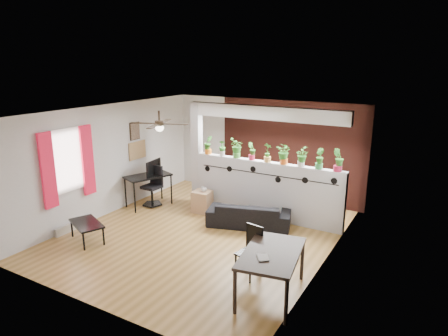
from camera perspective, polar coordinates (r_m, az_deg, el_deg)
room_shell at (r=8.18m, az=-3.23°, el=-1.01°), size 6.30×7.10×2.90m
partition_wall at (r=9.26m, az=6.10°, el=-3.17°), size 3.60×0.18×1.35m
ceiling_header at (r=8.87m, az=6.42°, el=7.78°), size 3.60×0.18×0.30m
pier_column at (r=9.98m, az=-3.87°, el=1.96°), size 0.22×0.20×2.60m
brick_panel at (r=10.41m, az=9.49°, el=2.34°), size 3.90×0.05×2.60m
vine_decal at (r=9.06m, az=5.92°, el=-0.90°), size 3.31×0.01×0.30m
window_assembly at (r=8.96m, az=-21.44°, el=0.76°), size 0.09×1.30×1.55m
baseboard_heater at (r=9.38m, az=-20.54°, el=-7.68°), size 0.08×1.00×0.18m
corkboard at (r=10.43m, az=-12.28°, el=2.51°), size 0.03×0.60×0.45m
framed_art at (r=10.30m, az=-12.63°, el=5.17°), size 0.03×0.34×0.44m
ceiling_fan at (r=8.18m, az=-9.21°, el=6.11°), size 1.19×1.19×0.43m
potted_plant_0 at (r=9.74m, az=-2.28°, el=3.41°), size 0.30×0.30×0.46m
potted_plant_1 at (r=9.55m, az=-0.27°, el=2.93°), size 0.22×0.20×0.38m
potted_plant_2 at (r=9.35m, az=1.83°, el=2.95°), size 0.23×0.27×0.47m
potted_plant_3 at (r=9.18m, az=4.00°, el=2.49°), size 0.26×0.25×0.40m
potted_plant_4 at (r=9.02m, az=6.26°, el=2.31°), size 0.25×0.21×0.44m
potted_plant_5 at (r=8.87m, az=8.59°, el=2.12°), size 0.29×0.26×0.47m
potted_plant_6 at (r=8.74m, az=10.99°, el=1.65°), size 0.26×0.27×0.42m
potted_plant_7 at (r=8.63m, az=13.47°, el=1.39°), size 0.28×0.29×0.44m
potted_plant_8 at (r=8.52m, az=16.01°, el=1.18°), size 0.31×0.29×0.48m
sofa at (r=8.94m, az=3.57°, el=-6.68°), size 1.86×1.17×0.51m
cube_shelf at (r=9.71m, az=-3.14°, el=-4.81°), size 0.47×0.42×0.52m
cup at (r=9.58m, az=-2.91°, el=-3.09°), size 0.16×0.16×0.11m
computer_desk at (r=10.15m, az=-10.80°, el=-1.43°), size 0.94×1.24×0.80m
monitor at (r=10.21m, az=-10.30°, el=-0.28°), size 0.35×0.10×0.20m
office_chair at (r=10.24m, az=-10.05°, el=-2.89°), size 0.52×0.52×1.00m
dining_table at (r=6.30m, az=6.82°, el=-12.44°), size 1.04×1.48×0.75m
book at (r=6.05m, az=4.80°, el=-12.66°), size 0.26×0.27×0.02m
folding_chair at (r=6.89m, az=3.97°, el=-11.12°), size 0.42×0.42×0.90m
coffee_table at (r=8.62m, az=-19.03°, el=-7.65°), size 0.97×0.77×0.40m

